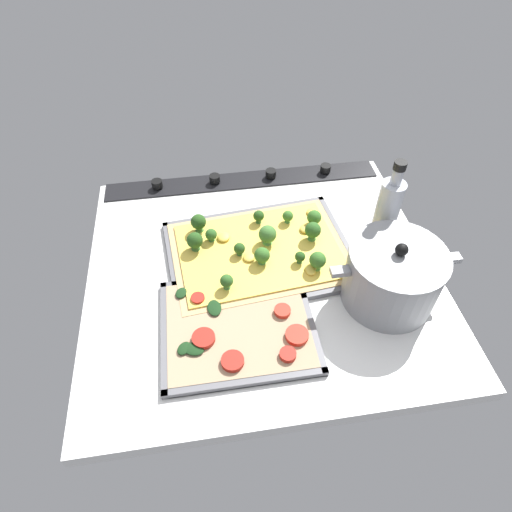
{
  "coord_description": "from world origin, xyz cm",
  "views": [
    {
      "loc": [
        10.68,
        61.58,
        71.15
      ],
      "look_at": [
        1.31,
        0.12,
        4.2
      ],
      "focal_mm": 30.46,
      "sensor_mm": 36.0,
      "label": 1
    }
  ],
  "objects_px": {
    "baking_tray_back": "(238,327)",
    "cooking_pot": "(392,276)",
    "baking_tray_front": "(260,254)",
    "broccoli_pizza": "(261,248)",
    "oil_bottle": "(385,218)",
    "veggie_pizza_back": "(238,326)"
  },
  "relations": [
    {
      "from": "baking_tray_back",
      "to": "cooking_pot",
      "type": "height_order",
      "value": "cooking_pot"
    },
    {
      "from": "baking_tray_front",
      "to": "baking_tray_back",
      "type": "bearing_deg",
      "value": 68.47
    },
    {
      "from": "broccoli_pizza",
      "to": "oil_bottle",
      "type": "relative_size",
      "value": 1.67
    },
    {
      "from": "veggie_pizza_back",
      "to": "cooking_pot",
      "type": "xyz_separation_m",
      "value": [
        -0.31,
        -0.03,
        0.05
      ]
    },
    {
      "from": "baking_tray_front",
      "to": "broccoli_pizza",
      "type": "distance_m",
      "value": 0.02
    },
    {
      "from": "broccoli_pizza",
      "to": "oil_bottle",
      "type": "bearing_deg",
      "value": 173.4
    },
    {
      "from": "baking_tray_front",
      "to": "oil_bottle",
      "type": "bearing_deg",
      "value": 174.21
    },
    {
      "from": "baking_tray_front",
      "to": "veggie_pizza_back",
      "type": "height_order",
      "value": "veggie_pizza_back"
    },
    {
      "from": "baking_tray_back",
      "to": "oil_bottle",
      "type": "relative_size",
      "value": 1.22
    },
    {
      "from": "oil_bottle",
      "to": "baking_tray_back",
      "type": "bearing_deg",
      "value": 25.24
    },
    {
      "from": "cooking_pot",
      "to": "oil_bottle",
      "type": "bearing_deg",
      "value": -100.3
    },
    {
      "from": "veggie_pizza_back",
      "to": "cooking_pot",
      "type": "height_order",
      "value": "cooking_pot"
    },
    {
      "from": "baking_tray_back",
      "to": "oil_bottle",
      "type": "height_order",
      "value": "oil_bottle"
    },
    {
      "from": "broccoli_pizza",
      "to": "oil_bottle",
      "type": "xyz_separation_m",
      "value": [
        -0.26,
        0.03,
        0.08
      ]
    },
    {
      "from": "baking_tray_back",
      "to": "veggie_pizza_back",
      "type": "relative_size",
      "value": 1.09
    },
    {
      "from": "baking_tray_back",
      "to": "oil_bottle",
      "type": "bearing_deg",
      "value": -154.76
    },
    {
      "from": "broccoli_pizza",
      "to": "cooking_pot",
      "type": "xyz_separation_m",
      "value": [
        -0.23,
        0.16,
        0.05
      ]
    },
    {
      "from": "oil_bottle",
      "to": "veggie_pizza_back",
      "type": "bearing_deg",
      "value": 25.83
    },
    {
      "from": "baking_tray_front",
      "to": "broccoli_pizza",
      "type": "xyz_separation_m",
      "value": [
        -0.0,
        -0.0,
        0.02
      ]
    },
    {
      "from": "baking_tray_front",
      "to": "cooking_pot",
      "type": "distance_m",
      "value": 0.29
    },
    {
      "from": "broccoli_pizza",
      "to": "cooking_pot",
      "type": "distance_m",
      "value": 0.29
    },
    {
      "from": "veggie_pizza_back",
      "to": "oil_bottle",
      "type": "distance_m",
      "value": 0.38
    }
  ]
}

